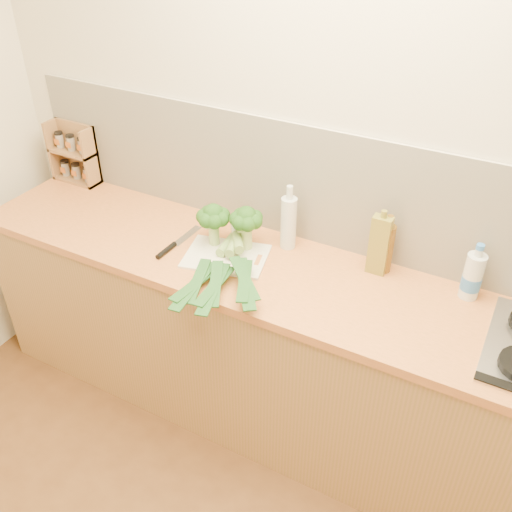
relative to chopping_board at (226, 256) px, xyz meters
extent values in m
plane|color=beige|center=(0.36, 0.32, 0.39)|extent=(3.50, 0.00, 3.50)
cube|color=silver|center=(0.36, 0.31, 0.26)|extent=(3.20, 0.02, 0.54)
cube|color=#A27343|center=(0.36, 0.02, -0.48)|extent=(3.20, 0.60, 0.86)
cube|color=#DA7C40|center=(0.36, 0.02, -0.03)|extent=(3.20, 0.62, 0.04)
cube|color=white|center=(0.00, 0.00, 0.00)|extent=(0.40, 0.34, 0.01)
cylinder|color=#A7C673|center=(-0.10, 0.06, 0.05)|extent=(0.05, 0.05, 0.10)
sphere|color=#183D10|center=(-0.10, 0.06, 0.16)|extent=(0.09, 0.09, 0.09)
sphere|color=#183D10|center=(-0.05, 0.06, 0.14)|extent=(0.07, 0.07, 0.07)
sphere|color=#183D10|center=(-0.07, 0.09, 0.14)|extent=(0.07, 0.07, 0.07)
sphere|color=#183D10|center=(-0.10, 0.10, 0.14)|extent=(0.07, 0.07, 0.07)
sphere|color=#183D10|center=(-0.13, 0.08, 0.14)|extent=(0.07, 0.07, 0.07)
sphere|color=#183D10|center=(-0.13, 0.04, 0.14)|extent=(0.07, 0.07, 0.07)
sphere|color=#183D10|center=(-0.10, 0.02, 0.14)|extent=(0.07, 0.07, 0.07)
sphere|color=#183D10|center=(-0.07, 0.02, 0.14)|extent=(0.07, 0.07, 0.07)
cylinder|color=#A7C673|center=(0.05, 0.10, 0.06)|extent=(0.05, 0.05, 0.10)
sphere|color=#183D10|center=(0.05, 0.10, 0.17)|extent=(0.09, 0.09, 0.09)
sphere|color=#183D10|center=(0.09, 0.10, 0.15)|extent=(0.07, 0.07, 0.07)
sphere|color=#183D10|center=(0.07, 0.13, 0.15)|extent=(0.07, 0.07, 0.07)
sphere|color=#183D10|center=(0.04, 0.14, 0.15)|extent=(0.07, 0.07, 0.07)
sphere|color=#183D10|center=(0.01, 0.12, 0.15)|extent=(0.07, 0.07, 0.07)
sphere|color=#183D10|center=(0.01, 0.08, 0.15)|extent=(0.07, 0.07, 0.07)
sphere|color=#183D10|center=(0.04, 0.06, 0.15)|extent=(0.07, 0.07, 0.07)
sphere|color=#183D10|center=(0.07, 0.07, 0.15)|extent=(0.07, 0.07, 0.07)
cylinder|color=white|center=(-0.04, 0.18, 0.03)|extent=(0.05, 0.12, 0.04)
cylinder|color=#7B9E4F|center=(-0.02, 0.05, 0.03)|extent=(0.06, 0.16, 0.04)
cube|color=#174219|center=(0.01, -0.25, 0.03)|extent=(0.06, 0.30, 0.02)
cube|color=#174219|center=(0.01, -0.27, 0.03)|extent=(0.09, 0.34, 0.01)
cube|color=#174219|center=(0.01, -0.24, 0.03)|extent=(0.13, 0.28, 0.02)
cylinder|color=white|center=(-0.02, 0.16, 0.05)|extent=(0.07, 0.13, 0.04)
cylinder|color=#7B9E4F|center=(0.02, 0.04, 0.05)|extent=(0.08, 0.16, 0.04)
cube|color=#174219|center=(0.10, -0.25, 0.05)|extent=(0.07, 0.30, 0.02)
cube|color=#174219|center=(0.11, -0.27, 0.05)|extent=(0.14, 0.34, 0.01)
cube|color=#174219|center=(0.10, -0.24, 0.05)|extent=(0.17, 0.27, 0.02)
cylinder|color=white|center=(-0.03, 0.13, 0.06)|extent=(0.09, 0.11, 0.04)
cylinder|color=#7B9E4F|center=(0.04, 0.04, 0.06)|extent=(0.11, 0.13, 0.04)
cube|color=#174219|center=(0.20, -0.19, 0.06)|extent=(0.17, 0.29, 0.02)
cube|color=#174219|center=(0.21, -0.20, 0.07)|extent=(0.24, 0.31, 0.01)
cube|color=#174219|center=(0.19, -0.18, 0.07)|extent=(0.24, 0.22, 0.02)
cube|color=silver|center=(-0.25, 0.06, 0.00)|extent=(0.04, 0.19, 0.00)
cylinder|color=black|center=(-0.25, -0.09, 0.01)|extent=(0.03, 0.13, 0.02)
cube|color=#9F7644|center=(-1.09, 0.29, 0.15)|extent=(0.27, 0.02, 0.32)
cube|color=#9F7644|center=(-1.09, 0.25, 0.00)|extent=(0.27, 0.11, 0.02)
cube|color=#9F7644|center=(-1.09, 0.25, 0.16)|extent=(0.27, 0.11, 0.02)
cube|color=#9F7644|center=(-1.21, 0.25, 0.15)|extent=(0.01, 0.11, 0.32)
cube|color=#9F7644|center=(-0.96, 0.25, 0.15)|extent=(0.01, 0.11, 0.32)
cylinder|color=gray|center=(-1.17, 0.25, 0.05)|extent=(0.04, 0.04, 0.07)
cylinder|color=gray|center=(-1.09, 0.25, 0.05)|extent=(0.04, 0.04, 0.07)
cylinder|color=gray|center=(-1.01, 0.25, 0.05)|extent=(0.04, 0.04, 0.07)
cylinder|color=gray|center=(-1.17, 0.25, 0.21)|extent=(0.04, 0.04, 0.07)
cylinder|color=gray|center=(-1.09, 0.25, 0.21)|extent=(0.04, 0.04, 0.07)
cylinder|color=gray|center=(-1.01, 0.25, 0.21)|extent=(0.04, 0.04, 0.07)
cube|color=olive|center=(0.61, 0.21, 0.13)|extent=(0.08, 0.05, 0.26)
cylinder|color=olive|center=(0.61, 0.21, 0.27)|extent=(0.02, 0.02, 0.03)
cylinder|color=silver|center=(0.20, 0.21, 0.12)|extent=(0.07, 0.07, 0.24)
cylinder|color=silver|center=(0.20, 0.21, 0.27)|extent=(0.03, 0.03, 0.06)
cylinder|color=brown|center=(0.63, 0.24, 0.10)|extent=(0.06, 0.06, 0.22)
cylinder|color=brown|center=(0.63, 0.24, 0.24)|extent=(0.03, 0.03, 0.05)
cylinder|color=silver|center=(0.98, 0.23, 0.09)|extent=(0.08, 0.08, 0.19)
cylinder|color=silver|center=(0.98, 0.23, 0.20)|extent=(0.03, 0.03, 0.03)
cylinder|color=#3573C8|center=(0.98, 0.23, 0.06)|extent=(0.08, 0.08, 0.06)
camera|label=1|loc=(1.09, -1.74, 1.41)|focal=40.00mm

